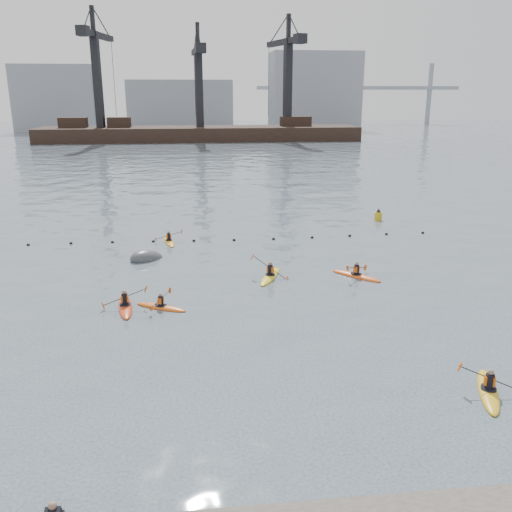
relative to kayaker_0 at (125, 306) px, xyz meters
The scene contains 12 objects.
ground 11.22m from the kayaker_0, 60.05° to the right, with size 400.00×400.00×0.00m, color #33424B.
float_line 13.79m from the kayaker_0, 68.29° to the left, with size 33.24×0.73×0.24m.
barge_pier 100.43m from the kayaker_0, 86.93° to the left, with size 72.00×19.30×29.50m.
skyline 141.07m from the kayaker_0, 86.81° to the left, with size 141.00×28.00×22.00m.
kayaker_0 is the anchor object (origin of this frame).
kayaker_1 17.49m from the kayaker_0, 34.75° to the right, with size 2.22×3.41×1.23m.
kayaker_2 1.86m from the kayaker_0, ahead, with size 2.84×1.93×0.94m.
kayaker_3 9.01m from the kayaker_0, 25.56° to the left, with size 2.33×3.48×1.52m.
kayaker_4 13.75m from the kayaker_0, 14.40° to the left, with size 2.76×2.91×1.14m.
kayaker_5 12.74m from the kayaker_0, 82.05° to the left, with size 2.07×3.15×1.02m.
mooring_buoy 8.56m from the kayaker_0, 86.96° to the left, with size 2.49×1.47×1.24m, color #37393B.
nav_buoy 26.54m from the kayaker_0, 42.38° to the left, with size 0.64×0.64×1.17m.
Camera 1 is at (-1.85, -16.92, 10.71)m, focal length 38.00 mm.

